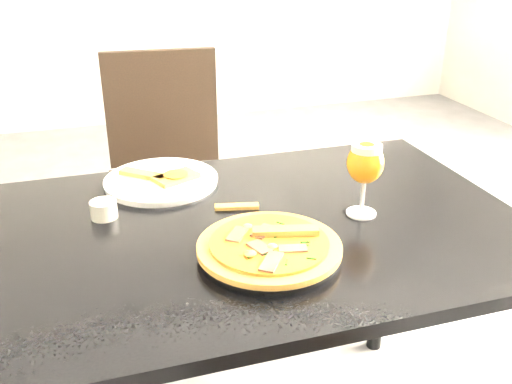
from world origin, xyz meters
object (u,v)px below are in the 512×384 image
object	(u,v)px
dining_table	(257,258)
chair_far	(168,172)
beer_glass	(365,163)
pizza	(270,245)

from	to	relation	value
dining_table	chair_far	bearing A→B (deg)	94.43
dining_table	beer_glass	size ratio (longest dim) A/B	6.91
dining_table	pizza	bearing A→B (deg)	-96.82
chair_far	pizza	distance (m)	1.06
pizza	beer_glass	xyz separation A→B (m)	(0.26, 0.11, 0.10)
chair_far	beer_glass	xyz separation A→B (m)	(0.31, -0.92, 0.35)
pizza	beer_glass	distance (m)	0.30
beer_glass	chair_far	bearing A→B (deg)	108.35
beer_glass	dining_table	bearing A→B (deg)	173.11
chair_far	pizza	size ratio (longest dim) A/B	3.28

